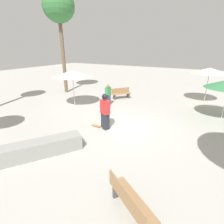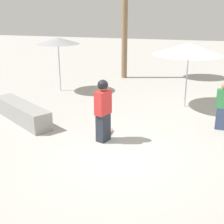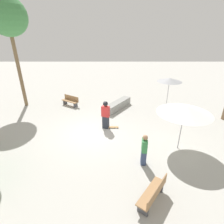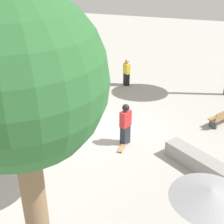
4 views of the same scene
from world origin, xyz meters
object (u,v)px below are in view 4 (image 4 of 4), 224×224
at_px(skateboard, 122,147).
at_px(bench_far, 223,117).
at_px(palm_tree_center_right, 19,99).
at_px(shade_umbrella_grey, 211,194).
at_px(bystander_watching, 31,135).
at_px(skater_main, 125,123).
at_px(shade_umbrella_cream, 18,49).
at_px(shade_umbrella_green, 77,54).
at_px(bystander_far, 127,73).
at_px(shade_umbrella_white, 23,133).
at_px(concrete_ledge, 200,163).

height_order(skateboard, bench_far, bench_far).
bearing_deg(palm_tree_center_right, bench_far, 167.39).
xyz_separation_m(shade_umbrella_grey, bystander_watching, (-3.08, -7.01, -1.54)).
relative_size(skater_main, shade_umbrella_cream, 0.71).
relative_size(shade_umbrella_green, bystander_far, 1.55).
bearing_deg(bench_far, skateboard, 165.49).
height_order(skater_main, palm_tree_center_right, palm_tree_center_right).
bearing_deg(shade_umbrella_cream, bystander_far, 111.60).
relative_size(bench_far, shade_umbrella_white, 0.59).
bearing_deg(shade_umbrella_green, palm_tree_center_right, 23.43).
height_order(shade_umbrella_white, palm_tree_center_right, palm_tree_center_right).
bearing_deg(bystander_far, bench_far, 9.96).
relative_size(concrete_ledge, bystander_far, 1.76).
xyz_separation_m(concrete_ledge, bystander_far, (-7.42, -5.16, 0.51)).
relative_size(shade_umbrella_grey, palm_tree_center_right, 0.35).
distance_m(shade_umbrella_grey, bystander_watching, 7.81).
xyz_separation_m(palm_tree_center_right, bystander_watching, (-6.60, -4.74, -5.14)).
distance_m(bench_far, shade_umbrella_white, 9.56).
bearing_deg(shade_umbrella_grey, bystander_far, -154.40).
relative_size(skater_main, skateboard, 2.32).
bearing_deg(shade_umbrella_grey, concrete_ledge, -175.12).
relative_size(skater_main, concrete_ledge, 0.64).
bearing_deg(concrete_ledge, skateboard, -98.39).
relative_size(bench_far, bystander_watching, 1.01).
bearing_deg(shade_umbrella_white, shade_umbrella_cream, -144.78).
relative_size(skater_main, shade_umbrella_green, 0.73).
xyz_separation_m(skateboard, palm_tree_center_right, (8.07, 1.30, 5.87)).
bearing_deg(shade_umbrella_green, skater_main, 41.45).
height_order(bystander_watching, bystander_far, bystander_far).
bearing_deg(shade_umbrella_grey, bench_far, 177.66).
distance_m(skater_main, concrete_ledge, 3.43).
height_order(shade_umbrella_green, bystander_watching, shade_umbrella_green).
distance_m(shade_umbrella_green, shade_umbrella_white, 9.57).
height_order(skateboard, shade_umbrella_green, shade_umbrella_green).
bearing_deg(concrete_ledge, bench_far, 170.46).
bearing_deg(shade_umbrella_cream, skateboard, 60.07).
bearing_deg(palm_tree_center_right, shade_umbrella_white, -142.18).
bearing_deg(shade_umbrella_grey, bystander_watching, -113.74).
xyz_separation_m(shade_umbrella_cream, bystander_watching, (6.04, 4.50, -1.59)).
bearing_deg(skateboard, shade_umbrella_green, -141.12).
bearing_deg(shade_umbrella_green, bystander_watching, 9.71).
bearing_deg(shade_umbrella_cream, shade_umbrella_grey, 51.61).
distance_m(shade_umbrella_grey, palm_tree_center_right, 5.52).
height_order(shade_umbrella_green, bystander_far, shade_umbrella_green).
height_order(skater_main, shade_umbrella_green, shade_umbrella_green).
height_order(concrete_ledge, shade_umbrella_white, shade_umbrella_white).
xyz_separation_m(skater_main, shade_umbrella_cream, (-4.15, -7.93, 1.37)).
height_order(shade_umbrella_green, shade_umbrella_grey, shade_umbrella_grey).
xyz_separation_m(skater_main, bystander_watching, (1.89, -3.43, -0.22)).
xyz_separation_m(skater_main, shade_umbrella_green, (-5.27, -4.66, 1.07)).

